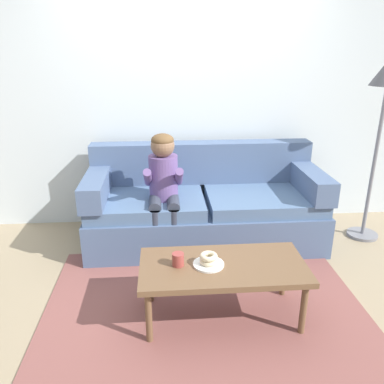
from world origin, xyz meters
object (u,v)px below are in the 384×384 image
object	(u,v)px
coffee_table	(223,270)
mug	(178,259)
person_child	(164,183)
couch	(204,208)
donut	(209,261)
toy_controller	(281,277)

from	to	relation	value
coffee_table	mug	xyz separation A→B (m)	(-0.30, 0.01, 0.09)
person_child	mug	distance (m)	1.01
mug	couch	bearing A→B (deg)	75.58
couch	donut	world-z (taller)	couch
mug	toy_controller	size ratio (longest dim) A/B	0.40
person_child	toy_controller	bearing A→B (deg)	-31.73
person_child	toy_controller	world-z (taller)	person_child
person_child	donut	size ratio (longest dim) A/B	9.18
person_child	toy_controller	xyz separation A→B (m)	(0.94, -0.58, -0.65)
person_child	toy_controller	size ratio (longest dim) A/B	4.87
toy_controller	coffee_table	bearing A→B (deg)	-149.25
mug	toy_controller	xyz separation A→B (m)	(0.86, 0.41, -0.45)
person_child	donut	bearing A→B (deg)	-74.16
couch	person_child	xyz separation A→B (m)	(-0.39, -0.20, 0.34)
coffee_table	mug	world-z (taller)	mug
coffee_table	person_child	xyz separation A→B (m)	(-0.38, 1.00, 0.29)
couch	mug	world-z (taller)	couch
person_child	toy_controller	distance (m)	1.28
couch	donut	xyz separation A→B (m)	(-0.10, -1.21, 0.12)
coffee_table	donut	distance (m)	0.12
donut	mug	world-z (taller)	mug
couch	person_child	world-z (taller)	person_child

